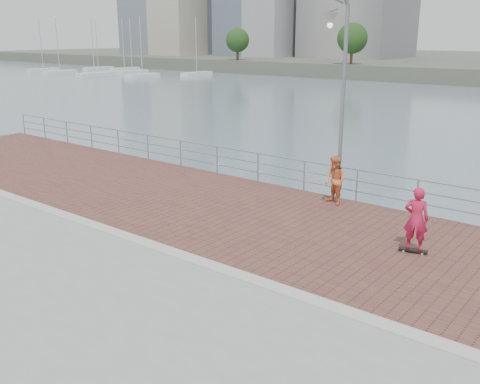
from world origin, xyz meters
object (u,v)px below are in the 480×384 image
Objects in this scene: guardrail at (330,177)px; bystander at (335,181)px; street_lamp at (338,65)px; skateboarder at (416,219)px.

bystander is at bearing -51.62° from guardrail.
guardrail is 3.97m from street_lamp.
bystander is (0.00, 0.20, -3.68)m from street_lamp.
guardrail is at bearing 151.17° from bystander.
street_lamp is 3.95× the size of bystander.
bystander reaches higher than guardrail.
guardrail is 5.26m from skateboarder.
street_lamp is 3.68m from bystander.
skateboarder is 1.04× the size of bystander.
guardrail is 6.17× the size of street_lamp.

